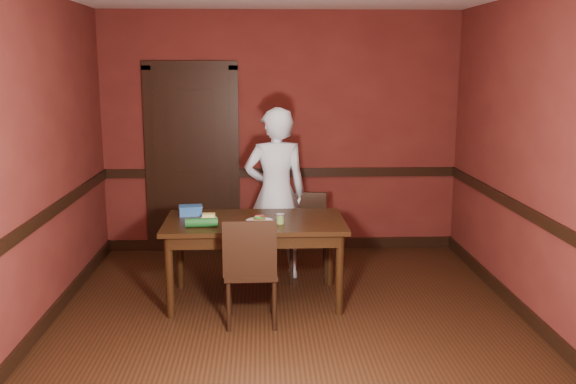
{
  "coord_description": "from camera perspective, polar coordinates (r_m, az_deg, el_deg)",
  "views": [
    {
      "loc": [
        -0.22,
        -4.96,
        2.11
      ],
      "look_at": [
        0.0,
        0.35,
        1.05
      ],
      "focal_mm": 40.0,
      "sensor_mm": 36.0,
      "label": 1
    }
  ],
  "objects": [
    {
      "name": "dado_left",
      "position": [
        5.41,
        -21.38,
        -2.46
      ],
      "size": [
        0.03,
        4.5,
        0.1
      ],
      "primitive_type": "cube",
      "color": "black",
      "rests_on": "ground"
    },
    {
      "name": "wall_left",
      "position": [
        5.33,
        -21.88,
        2.25
      ],
      "size": [
        0.02,
        4.5,
        2.7
      ],
      "primitive_type": "cube",
      "color": "#5A201B",
      "rests_on": "ground"
    },
    {
      "name": "food_tub",
      "position": [
        5.95,
        -8.65,
        -1.63
      ],
      "size": [
        0.23,
        0.17,
        0.09
      ],
      "rotation": [
        0.0,
        0.0,
        0.13
      ],
      "color": "#2962B5",
      "rests_on": "dining_table"
    },
    {
      "name": "dado_back",
      "position": [
        7.3,
        -0.62,
        1.74
      ],
      "size": [
        4.0,
        0.03,
        0.1
      ],
      "primitive_type": "cube",
      "color": "black",
      "rests_on": "ground"
    },
    {
      "name": "person",
      "position": [
        6.33,
        -1.1,
        -0.17
      ],
      "size": [
        0.68,
        0.49,
        1.71
      ],
      "primitive_type": "imported",
      "rotation": [
        0.0,
        0.0,
        3.29
      ],
      "color": "silver",
      "rests_on": "floor"
    },
    {
      "name": "chair_near",
      "position": [
        5.31,
        -3.31,
        -6.89
      ],
      "size": [
        0.44,
        0.44,
        0.91
      ],
      "primitive_type": null,
      "rotation": [
        0.0,
        0.0,
        3.17
      ],
      "color": "black",
      "rests_on": "floor"
    },
    {
      "name": "sauce_jar",
      "position": [
        5.58,
        -0.7,
        -2.39
      ],
      "size": [
        0.07,
        0.07,
        0.09
      ],
      "rotation": [
        0.0,
        0.0,
        -0.14
      ],
      "color": "#618B43",
      "rests_on": "dining_table"
    },
    {
      "name": "sandwich_plate",
      "position": [
        5.65,
        -2.55,
        -2.51
      ],
      "size": [
        0.24,
        0.24,
        0.06
      ],
      "rotation": [
        0.0,
        0.0,
        0.16
      ],
      "color": "white",
      "rests_on": "dining_table"
    },
    {
      "name": "wrapped_veg",
      "position": [
        5.51,
        -7.69,
        -2.71
      ],
      "size": [
        0.28,
        0.1,
        0.08
      ],
      "primitive_type": "cylinder",
      "rotation": [
        0.0,
        1.57,
        0.08
      ],
      "color": "#15541F",
      "rests_on": "dining_table"
    },
    {
      "name": "chair_far",
      "position": [
        6.35,
        1.83,
        -4.12
      ],
      "size": [
        0.42,
        0.42,
        0.85
      ],
      "primitive_type": null,
      "rotation": [
        0.0,
        0.0,
        -0.05
      ],
      "color": "black",
      "rests_on": "floor"
    },
    {
      "name": "floor",
      "position": [
        5.4,
        0.16,
        -11.73
      ],
      "size": [
        4.0,
        4.5,
        0.01
      ],
      "primitive_type": "cube",
      "color": "black",
      "rests_on": "ground"
    },
    {
      "name": "wall_back",
      "position": [
        7.26,
        -0.63,
        5.26
      ],
      "size": [
        4.0,
        0.02,
        2.7
      ],
      "primitive_type": "cube",
      "color": "#5A201B",
      "rests_on": "ground"
    },
    {
      "name": "baseboard_left",
      "position": [
        5.65,
        -20.76,
        -10.76
      ],
      "size": [
        0.03,
        4.5,
        0.12
      ],
      "primitive_type": "cube",
      "color": "black",
      "rests_on": "ground"
    },
    {
      "name": "door",
      "position": [
        7.29,
        -8.5,
        3.12
      ],
      "size": [
        1.05,
        0.07,
        2.2
      ],
      "color": "black",
      "rests_on": "ground"
    },
    {
      "name": "wall_front",
      "position": [
        2.83,
        2.21,
        -4.35
      ],
      "size": [
        4.0,
        0.02,
        2.7
      ],
      "primitive_type": "cube",
      "color": "#5A201B",
      "rests_on": "ground"
    },
    {
      "name": "wall_right",
      "position": [
        5.49,
        21.52,
        2.53
      ],
      "size": [
        0.02,
        4.5,
        2.7
      ],
      "primitive_type": "cube",
      "color": "#5A201B",
      "rests_on": "ground"
    },
    {
      "name": "dado_right",
      "position": [
        5.57,
        21.05,
        -2.05
      ],
      "size": [
        0.03,
        4.5,
        0.1
      ],
      "primitive_type": "cube",
      "color": "black",
      "rests_on": "ground"
    },
    {
      "name": "baseboard_back",
      "position": [
        7.49,
        -0.61,
        -4.61
      ],
      "size": [
        4.0,
        0.03,
        0.12
      ],
      "primitive_type": "cube",
      "color": "black",
      "rests_on": "ground"
    },
    {
      "name": "cheese_saucer",
      "position": [
        5.8,
        -7.06,
        -2.19
      ],
      "size": [
        0.15,
        0.15,
        0.05
      ],
      "rotation": [
        0.0,
        0.0,
        0.32
      ],
      "color": "white",
      "rests_on": "dining_table"
    },
    {
      "name": "dining_table",
      "position": [
        5.82,
        -2.93,
        -6.09
      ],
      "size": [
        1.6,
        0.91,
        0.75
      ],
      "primitive_type": "cube",
      "rotation": [
        0.0,
        0.0,
        0.01
      ],
      "color": "black",
      "rests_on": "floor"
    },
    {
      "name": "baseboard_right",
      "position": [
        5.81,
        20.46,
        -10.15
      ],
      "size": [
        0.03,
        4.5,
        0.12
      ],
      "primitive_type": "cube",
      "color": "black",
      "rests_on": "ground"
    }
  ]
}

